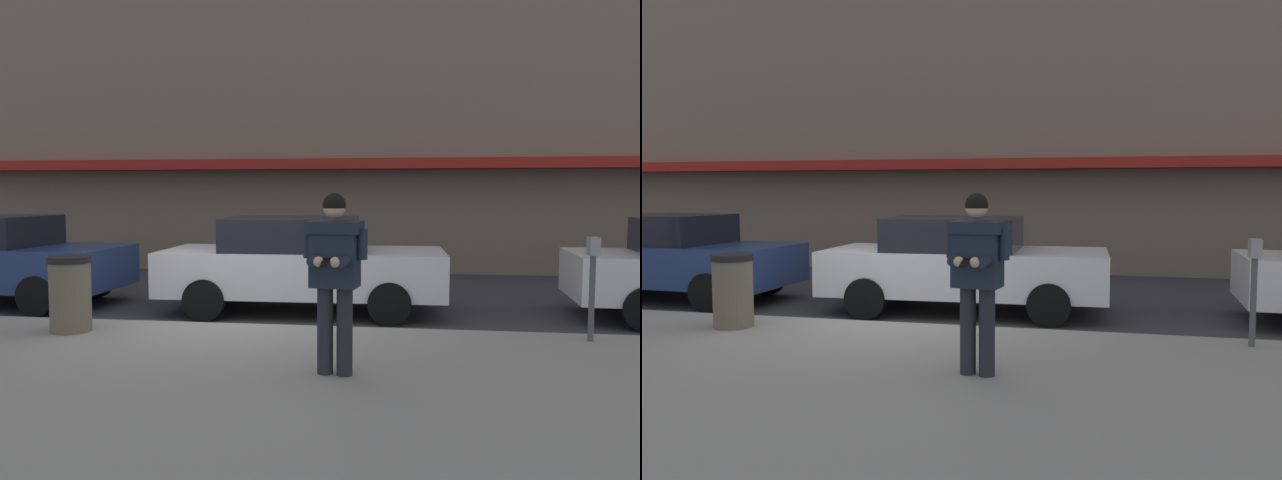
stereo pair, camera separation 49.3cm
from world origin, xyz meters
TOP-DOWN VIEW (x-y plane):
  - ground_plane at (0.00, 0.00)m, footprint 80.00×80.00m
  - sidewalk at (1.00, -2.85)m, footprint 32.00×5.30m
  - curb_paint_line at (1.00, 0.05)m, footprint 28.00×0.12m
  - parked_sedan_near at (-4.62, 1.43)m, footprint 4.57×2.07m
  - parked_sedan_mid at (0.83, 1.43)m, footprint 4.54×2.01m
  - man_texting_on_phone at (1.82, -2.42)m, footprint 0.64×0.62m
  - parking_meter at (4.76, -0.60)m, footprint 0.12×0.18m
  - trash_bin at (-1.81, -0.97)m, footprint 0.55×0.55m

SIDE VIEW (x-z plane):
  - ground_plane at x=0.00m, z-range 0.00..0.00m
  - curb_paint_line at x=1.00m, z-range 0.00..0.01m
  - sidewalk at x=1.00m, z-range 0.00..0.14m
  - trash_bin at x=-1.81m, z-range 0.14..1.12m
  - parked_sedan_near at x=-4.62m, z-range 0.02..1.56m
  - parked_sedan_mid at x=0.83m, z-range 0.02..1.56m
  - parking_meter at x=4.76m, z-range 0.33..1.60m
  - man_texting_on_phone at x=1.82m, z-range 0.35..2.15m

